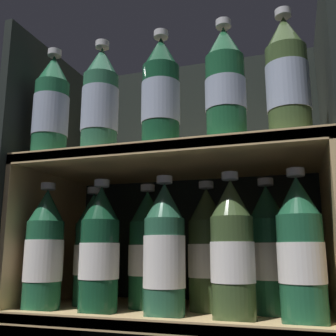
{
  "coord_description": "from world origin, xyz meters",
  "views": [
    {
      "loc": [
        0.25,
        -0.67,
        0.35
      ],
      "look_at": [
        0.0,
        0.11,
        0.52
      ],
      "focal_mm": 42.0,
      "sensor_mm": 36.0,
      "label": 1
    }
  ],
  "objects_px": {
    "bottle_upper_front_3": "(225,87)",
    "bottle_lower_front_1": "(100,251)",
    "bottle_lower_front_3": "(232,251)",
    "bottle_lower_front_4": "(301,251)",
    "bottle_upper_front_0": "(51,109)",
    "bottle_lower_front_2": "(164,252)",
    "bottle_lower_back_3": "(269,251)",
    "bottle_lower_back_2": "(207,251)",
    "bottle_upper_front_1": "(100,103)",
    "bottle_lower_back_1": "(147,251)",
    "bottle_upper_front_4": "(287,80)",
    "bottle_lower_back_0": "(92,251)",
    "bottle_lower_front_0": "(44,252)",
    "bottle_upper_front_2": "(159,96)"
  },
  "relations": [
    {
      "from": "bottle_upper_front_0",
      "to": "bottle_lower_front_2",
      "type": "height_order",
      "value": "bottle_upper_front_0"
    },
    {
      "from": "bottle_upper_front_0",
      "to": "bottle_upper_front_1",
      "type": "height_order",
      "value": "same"
    },
    {
      "from": "bottle_lower_back_3",
      "to": "bottle_lower_back_2",
      "type": "bearing_deg",
      "value": 180.0
    },
    {
      "from": "bottle_lower_front_4",
      "to": "bottle_lower_back_0",
      "type": "height_order",
      "value": "same"
    },
    {
      "from": "bottle_upper_front_3",
      "to": "bottle_lower_front_0",
      "type": "bearing_deg",
      "value": -180.0
    },
    {
      "from": "bottle_lower_front_4",
      "to": "bottle_upper_front_2",
      "type": "bearing_deg",
      "value": 180.0
    },
    {
      "from": "bottle_lower_front_3",
      "to": "bottle_lower_front_4",
      "type": "height_order",
      "value": "same"
    },
    {
      "from": "bottle_upper_front_3",
      "to": "bottle_lower_front_1",
      "type": "xyz_separation_m",
      "value": [
        -0.27,
        -0.0,
        -0.32
      ]
    },
    {
      "from": "bottle_upper_front_3",
      "to": "bottle_upper_front_4",
      "type": "distance_m",
      "value": 0.12
    },
    {
      "from": "bottle_upper_front_4",
      "to": "bottle_lower_back_0",
      "type": "relative_size",
      "value": 1.0
    },
    {
      "from": "bottle_lower_front_1",
      "to": "bottle_lower_front_2",
      "type": "height_order",
      "value": "same"
    },
    {
      "from": "bottle_lower_front_2",
      "to": "bottle_lower_back_3",
      "type": "bearing_deg",
      "value": 25.03
    },
    {
      "from": "bottle_lower_front_2",
      "to": "bottle_lower_front_3",
      "type": "distance_m",
      "value": 0.13
    },
    {
      "from": "bottle_upper_front_4",
      "to": "bottle_lower_front_2",
      "type": "height_order",
      "value": "bottle_upper_front_4"
    },
    {
      "from": "bottle_lower_front_3",
      "to": "bottle_lower_front_4",
      "type": "relative_size",
      "value": 1.0
    },
    {
      "from": "bottle_upper_front_0",
      "to": "bottle_lower_back_0",
      "type": "xyz_separation_m",
      "value": [
        0.07,
        0.09,
        -0.32
      ]
    },
    {
      "from": "bottle_upper_front_0",
      "to": "bottle_upper_front_4",
      "type": "xyz_separation_m",
      "value": [
        0.52,
        0.0,
        0.0
      ]
    },
    {
      "from": "bottle_upper_front_0",
      "to": "bottle_upper_front_4",
      "type": "distance_m",
      "value": 0.52
    },
    {
      "from": "bottle_upper_front_0",
      "to": "bottle_lower_front_4",
      "type": "height_order",
      "value": "bottle_upper_front_0"
    },
    {
      "from": "bottle_lower_front_0",
      "to": "bottle_lower_back_1",
      "type": "height_order",
      "value": "same"
    },
    {
      "from": "bottle_lower_front_1",
      "to": "bottle_lower_front_3",
      "type": "distance_m",
      "value": 0.27
    },
    {
      "from": "bottle_lower_front_4",
      "to": "bottle_upper_front_1",
      "type": "bearing_deg",
      "value": 180.0
    },
    {
      "from": "bottle_upper_front_3",
      "to": "bottle_lower_front_0",
      "type": "distance_m",
      "value": 0.51
    },
    {
      "from": "bottle_upper_front_4",
      "to": "bottle_lower_back_0",
      "type": "distance_m",
      "value": 0.56
    },
    {
      "from": "bottle_lower_back_3",
      "to": "bottle_lower_front_0",
      "type": "bearing_deg",
      "value": -169.08
    },
    {
      "from": "bottle_lower_front_1",
      "to": "bottle_upper_front_3",
      "type": "bearing_deg",
      "value": 0.0
    },
    {
      "from": "bottle_upper_front_1",
      "to": "bottle_upper_front_4",
      "type": "distance_m",
      "value": 0.4
    },
    {
      "from": "bottle_lower_back_1",
      "to": "bottle_lower_front_0",
      "type": "bearing_deg",
      "value": -156.14
    },
    {
      "from": "bottle_lower_front_0",
      "to": "bottle_lower_front_2",
      "type": "xyz_separation_m",
      "value": [
        0.27,
        0.0,
        -0.0
      ]
    },
    {
      "from": "bottle_lower_back_1",
      "to": "bottle_lower_back_3",
      "type": "distance_m",
      "value": 0.26
    },
    {
      "from": "bottle_upper_front_1",
      "to": "bottle_lower_front_4",
      "type": "height_order",
      "value": "bottle_upper_front_1"
    },
    {
      "from": "bottle_upper_front_1",
      "to": "bottle_lower_back_1",
      "type": "distance_m",
      "value": 0.34
    },
    {
      "from": "bottle_upper_front_0",
      "to": "bottle_lower_front_2",
      "type": "bearing_deg",
      "value": 0.0
    },
    {
      "from": "bottle_lower_front_3",
      "to": "bottle_lower_back_1",
      "type": "distance_m",
      "value": 0.22
    },
    {
      "from": "bottle_upper_front_0",
      "to": "bottle_lower_front_0",
      "type": "distance_m",
      "value": 0.32
    },
    {
      "from": "bottle_upper_front_0",
      "to": "bottle_lower_back_1",
      "type": "bearing_deg",
      "value": 23.27
    },
    {
      "from": "bottle_upper_front_4",
      "to": "bottle_lower_front_3",
      "type": "distance_m",
      "value": 0.34
    },
    {
      "from": "bottle_lower_front_3",
      "to": "bottle_upper_front_2",
      "type": "bearing_deg",
      "value": 180.0
    },
    {
      "from": "bottle_upper_front_2",
      "to": "bottle_upper_front_3",
      "type": "height_order",
      "value": "same"
    },
    {
      "from": "bottle_lower_front_2",
      "to": "bottle_lower_back_3",
      "type": "height_order",
      "value": "same"
    },
    {
      "from": "bottle_lower_front_0",
      "to": "bottle_lower_front_2",
      "type": "distance_m",
      "value": 0.27
    },
    {
      "from": "bottle_upper_front_4",
      "to": "bottle_lower_front_1",
      "type": "bearing_deg",
      "value": -180.0
    },
    {
      "from": "bottle_lower_back_0",
      "to": "bottle_lower_back_1",
      "type": "bearing_deg",
      "value": 0.0
    },
    {
      "from": "bottle_upper_front_0",
      "to": "bottle_lower_front_4",
      "type": "relative_size",
      "value": 1.0
    },
    {
      "from": "bottle_upper_front_1",
      "to": "bottle_lower_front_4",
      "type": "distance_m",
      "value": 0.51
    },
    {
      "from": "bottle_upper_front_1",
      "to": "bottle_upper_front_3",
      "type": "bearing_deg",
      "value": 0.0
    },
    {
      "from": "bottle_lower_back_0",
      "to": "bottle_lower_front_4",
      "type": "bearing_deg",
      "value": -11.07
    },
    {
      "from": "bottle_upper_front_3",
      "to": "bottle_lower_front_4",
      "type": "relative_size",
      "value": 1.0
    },
    {
      "from": "bottle_upper_front_0",
      "to": "bottle_lower_back_0",
      "type": "distance_m",
      "value": 0.34
    },
    {
      "from": "bottle_upper_front_0",
      "to": "bottle_lower_front_2",
      "type": "xyz_separation_m",
      "value": [
        0.28,
        0.0,
        -0.32
      ]
    }
  ]
}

